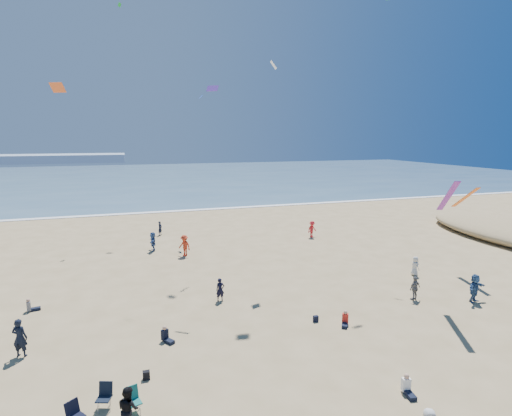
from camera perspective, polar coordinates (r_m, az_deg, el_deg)
name	(u,v)px	position (r m, az deg, el deg)	size (l,w,h in m)	color
ocean	(145,178)	(106.93, -15.58, 4.21)	(220.00, 100.00, 0.06)	#476B84
surf_line	(161,212)	(57.44, -13.36, -0.55)	(220.00, 1.20, 0.08)	white
standing_flyers	(242,271)	(29.09, -1.97, -9.04)	(30.81, 34.13, 1.93)	red
seated_group	(268,350)	(20.20, 1.78, -19.62)	(19.72, 20.52, 0.84)	white
chair_cluster	(105,405)	(17.70, -20.76, -24.77)	(2.80, 1.60, 1.00)	black
black_backpack	(146,375)	(19.47, -15.40, -22.04)	(0.30, 0.22, 0.38)	black
navy_bag	(316,319)	(23.96, 8.53, -15.37)	(0.28, 0.18, 0.34)	black
kites_aloft	(341,69)	(28.20, 12.09, 18.86)	(47.68, 42.07, 30.39)	white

